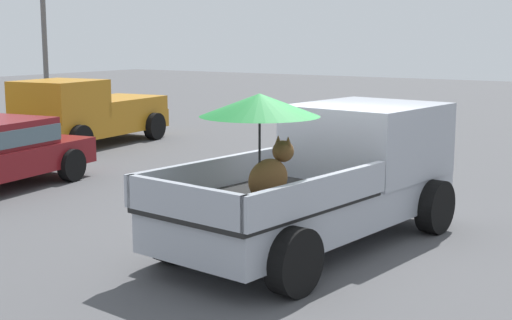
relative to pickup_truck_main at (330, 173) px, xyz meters
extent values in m
plane|color=#4C4C4F|center=(-0.40, 0.05, -0.99)|extent=(80.00, 80.00, 0.00)
cylinder|color=black|center=(1.45, 0.83, -0.59)|extent=(0.83, 0.37, 0.80)
cylinder|color=black|center=(1.23, -1.12, -0.59)|extent=(0.83, 0.37, 0.80)
cylinder|color=black|center=(-2.02, 1.22, -0.59)|extent=(0.83, 0.37, 0.80)
cylinder|color=black|center=(-2.25, -0.73, -0.59)|extent=(0.83, 0.37, 0.80)
cube|color=#9EA3AD|center=(-0.40, 0.05, -0.42)|extent=(5.17, 2.35, 0.50)
cube|color=#9EA3AD|center=(0.99, -0.11, 0.37)|extent=(2.30, 2.08, 1.08)
cube|color=#4C606B|center=(1.99, -0.22, 0.57)|extent=(0.25, 1.72, 0.64)
cube|color=black|center=(-1.54, 0.18, -0.14)|extent=(2.99, 2.14, 0.06)
cube|color=#9EA3AD|center=(-1.44, 1.09, 0.09)|extent=(2.79, 0.41, 0.40)
cube|color=#9EA3AD|center=(-1.64, -0.73, 0.09)|extent=(2.79, 0.41, 0.40)
cube|color=#9EA3AD|center=(-2.88, 0.33, 0.09)|extent=(0.31, 1.84, 0.40)
ellipsoid|color=brown|center=(-1.52, 0.08, 0.15)|extent=(0.71, 0.39, 0.52)
sphere|color=brown|center=(-1.22, 0.05, 0.47)|extent=(0.31, 0.31, 0.28)
cone|color=brown|center=(-1.22, 0.12, 0.61)|extent=(0.10, 0.10, 0.12)
cone|color=brown|center=(-1.23, -0.03, 0.61)|extent=(0.10, 0.10, 0.12)
cylinder|color=black|center=(-1.66, 0.12, 0.44)|extent=(0.03, 0.03, 1.10)
cone|color=#19722D|center=(-1.66, 0.12, 1.09)|extent=(1.64, 1.64, 0.28)
cylinder|color=black|center=(3.38, 8.67, -0.61)|extent=(0.78, 0.34, 0.76)
cylinder|color=black|center=(3.17, 10.56, -0.61)|extent=(0.78, 0.34, 0.76)
cylinder|color=black|center=(6.56, 9.02, -0.61)|extent=(0.78, 0.34, 0.76)
cylinder|color=black|center=(6.35, 10.91, -0.61)|extent=(0.78, 0.34, 0.76)
cube|color=#B27219|center=(4.86, 9.79, -0.44)|extent=(4.97, 2.32, 0.50)
cube|color=#B27219|center=(3.67, 9.66, 0.31)|extent=(2.09, 2.00, 1.00)
cube|color=#B27219|center=(5.86, 9.90, 0.01)|extent=(2.88, 2.09, 0.40)
cylinder|color=black|center=(1.02, 6.40, -0.66)|extent=(0.68, 0.31, 0.66)
cylinder|color=black|center=(0.78, 8.15, -0.66)|extent=(0.68, 0.31, 0.66)
cylinder|color=#59595B|center=(6.46, 13.36, 1.16)|extent=(0.16, 0.16, 4.29)
camera|label=1|loc=(-9.11, -4.72, 1.92)|focal=51.32mm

